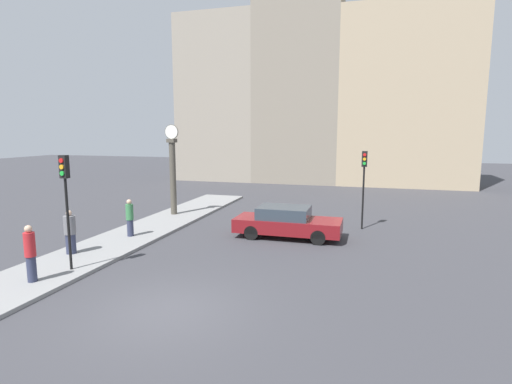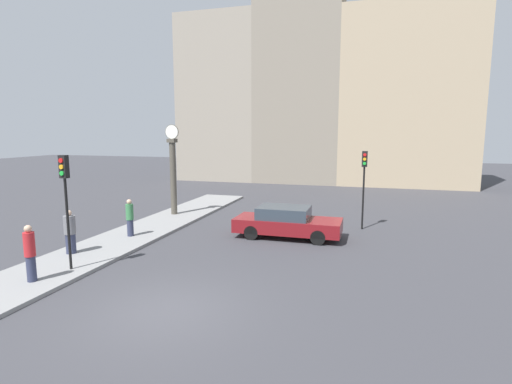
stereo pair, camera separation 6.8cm
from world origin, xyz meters
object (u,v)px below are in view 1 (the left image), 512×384
(traffic_light_near, at_px, (66,189))
(street_clock, at_px, (173,171))
(pedestrian_grey_jacket, at_px, (70,232))
(pedestrian_green_hoodie, at_px, (130,218))
(traffic_light_far, at_px, (364,174))
(sedan_car, at_px, (287,222))
(pedestrian_red_top, at_px, (30,253))

(traffic_light_near, bearing_deg, street_clock, 96.36)
(street_clock, bearing_deg, pedestrian_grey_jacket, -91.80)
(traffic_light_near, relative_size, pedestrian_green_hoodie, 2.33)
(pedestrian_green_hoodie, bearing_deg, traffic_light_far, 25.85)
(sedan_car, height_order, pedestrian_green_hoodie, pedestrian_green_hoodie)
(pedestrian_grey_jacket, bearing_deg, traffic_light_far, 35.98)
(traffic_light_far, distance_m, pedestrian_grey_jacket, 13.28)
(pedestrian_green_hoodie, height_order, pedestrian_grey_jacket, pedestrian_grey_jacket)
(pedestrian_grey_jacket, bearing_deg, pedestrian_green_hoodie, 76.64)
(pedestrian_grey_jacket, relative_size, pedestrian_red_top, 0.94)
(pedestrian_green_hoodie, bearing_deg, pedestrian_red_top, -87.53)
(traffic_light_near, xyz_separation_m, pedestrian_grey_jacket, (-1.29, 1.50, -1.95))
(traffic_light_near, distance_m, traffic_light_far, 13.15)
(sedan_car, distance_m, pedestrian_grey_jacket, 8.99)
(sedan_car, distance_m, traffic_light_near, 9.26)
(pedestrian_grey_jacket, distance_m, pedestrian_red_top, 2.93)
(street_clock, distance_m, pedestrian_red_top, 10.78)
(street_clock, relative_size, pedestrian_red_top, 2.80)
(traffic_light_near, height_order, traffic_light_far, traffic_light_near)
(traffic_light_far, bearing_deg, sedan_car, -141.12)
(pedestrian_green_hoodie, distance_m, pedestrian_red_top, 5.69)
(sedan_car, bearing_deg, street_clock, 158.90)
(traffic_light_far, relative_size, pedestrian_red_top, 2.14)
(traffic_light_far, bearing_deg, pedestrian_red_top, -132.75)
(pedestrian_red_top, bearing_deg, pedestrian_grey_jacket, 108.62)
(pedestrian_grey_jacket, bearing_deg, pedestrian_red_top, -71.38)
(pedestrian_green_hoodie, height_order, pedestrian_red_top, pedestrian_red_top)
(sedan_car, xyz_separation_m, traffic_light_near, (-6.11, -6.61, 2.19))
(street_clock, xyz_separation_m, pedestrian_red_top, (0.69, -10.65, -1.53))
(pedestrian_red_top, bearing_deg, sedan_car, 50.67)
(traffic_light_near, relative_size, pedestrian_grey_jacket, 2.30)
(traffic_light_far, bearing_deg, pedestrian_green_hoodie, -154.15)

